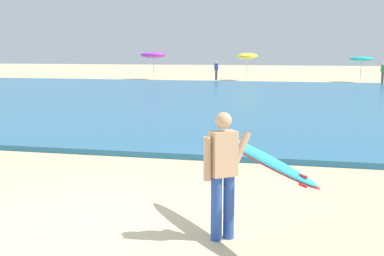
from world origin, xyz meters
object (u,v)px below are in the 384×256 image
Objects in this scene: beach_umbrella_2 at (361,59)px; beachgoer_near_row_mid at (216,70)px; beach_umbrella_1 at (247,56)px; beach_umbrella_0 at (153,55)px; beachgoer_near_row_left at (383,72)px; surfer_with_board at (239,163)px.

beach_umbrella_2 reaches higher than beachgoer_near_row_mid.
beach_umbrella_1 is 2.97m from beachgoer_near_row_mid.
beach_umbrella_0 is 1.18× the size of beach_umbrella_2.
beach_umbrella_1 is 10.95m from beachgoer_near_row_left.
beach_umbrella_1 is at bearing 173.77° from beachgoer_near_row_left.
beach_umbrella_1 is at bearing 176.21° from beach_umbrella_2.
beach_umbrella_1 reaches higher than beach_umbrella_2.
beachgoer_near_row_mid is (-6.81, 35.98, -0.19)m from surfer_with_board.
surfer_with_board is at bearing -98.25° from beach_umbrella_2.
beach_umbrella_0 is 1.55× the size of beachgoer_near_row_left.
beach_umbrella_0 is at bearing 109.28° from surfer_with_board.
beachgoer_near_row_mid is at bearing 175.56° from beach_umbrella_1.
beach_umbrella_0 is 17.39m from beach_umbrella_2.
beach_umbrella_0 is 1.02× the size of beach_umbrella_1.
beach_umbrella_0 is at bearing 178.40° from beachgoer_near_row_left.
beach_umbrella_0 is at bearing -175.45° from beach_umbrella_1.
beach_umbrella_2 is at bearing -3.94° from beachgoer_near_row_mid.
beachgoer_near_row_left is (18.98, -0.53, -1.29)m from beach_umbrella_0.
surfer_with_board is at bearing -83.43° from beach_umbrella_1.
surfer_with_board is at bearing -70.72° from beach_umbrella_0.
surfer_with_board is 37.22m from beach_umbrella_0.
surfer_with_board reaches higher than beachgoer_near_row_left.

